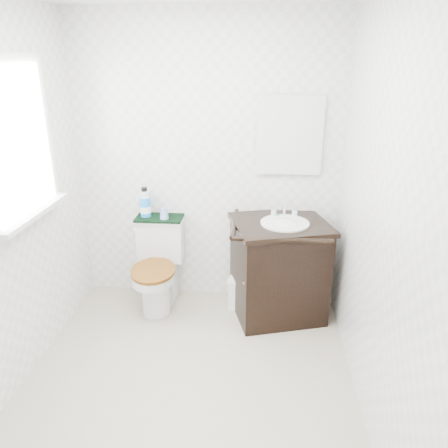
# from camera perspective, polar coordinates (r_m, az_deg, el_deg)

# --- Properties ---
(floor) EXTENTS (2.40, 2.40, 0.00)m
(floor) POSITION_cam_1_polar(r_m,az_deg,el_deg) (3.12, -4.72, -19.81)
(floor) COLOR #A39683
(floor) RESTS_ON ground
(wall_back) EXTENTS (2.40, 0.00, 2.40)m
(wall_back) POSITION_cam_1_polar(r_m,az_deg,el_deg) (3.64, -2.19, 7.78)
(wall_back) COLOR white
(wall_back) RESTS_ON ground
(wall_front) EXTENTS (2.40, 0.00, 2.40)m
(wall_front) POSITION_cam_1_polar(r_m,az_deg,el_deg) (1.47, -14.09, -14.56)
(wall_front) COLOR white
(wall_front) RESTS_ON ground
(wall_right) EXTENTS (0.00, 2.40, 2.40)m
(wall_right) POSITION_cam_1_polar(r_m,az_deg,el_deg) (2.55, 19.57, 0.63)
(wall_right) COLOR white
(wall_right) RESTS_ON ground
(window) EXTENTS (0.02, 0.70, 0.90)m
(window) POSITION_cam_1_polar(r_m,az_deg,el_deg) (3.02, -25.60, 9.76)
(window) COLOR white
(window) RESTS_ON wall_left
(mirror) EXTENTS (0.50, 0.02, 0.60)m
(mirror) POSITION_cam_1_polar(r_m,az_deg,el_deg) (3.55, 8.57, 11.33)
(mirror) COLOR silver
(mirror) RESTS_ON wall_back
(toilet) EXTENTS (0.40, 0.63, 0.75)m
(toilet) POSITION_cam_1_polar(r_m,az_deg,el_deg) (3.80, -8.50, -5.85)
(toilet) COLOR silver
(toilet) RESTS_ON floor
(vanity) EXTENTS (0.87, 0.80, 0.92)m
(vanity) POSITION_cam_1_polar(r_m,az_deg,el_deg) (3.60, 7.16, -5.54)
(vanity) COLOR black
(vanity) RESTS_ON floor
(trash_bin) EXTENTS (0.22, 0.19, 0.28)m
(trash_bin) POSITION_cam_1_polar(r_m,az_deg,el_deg) (3.78, 2.07, -9.02)
(trash_bin) COLOR white
(trash_bin) RESTS_ON floor
(towel) EXTENTS (0.40, 0.22, 0.02)m
(towel) POSITION_cam_1_polar(r_m,az_deg,el_deg) (3.74, -8.44, 0.80)
(towel) COLOR black
(towel) RESTS_ON toilet
(mouthwash_bottle) EXTENTS (0.09, 0.09, 0.26)m
(mouthwash_bottle) POSITION_cam_1_polar(r_m,az_deg,el_deg) (3.73, -10.26, 2.71)
(mouthwash_bottle) COLOR #1B85EB
(mouthwash_bottle) RESTS_ON towel
(cup) EXTENTS (0.07, 0.07, 0.09)m
(cup) POSITION_cam_1_polar(r_m,az_deg,el_deg) (3.67, -7.83, 1.37)
(cup) COLOR #7C9CCC
(cup) RESTS_ON towel
(soap_bar) EXTENTS (0.06, 0.04, 0.02)m
(soap_bar) POSITION_cam_1_polar(r_m,az_deg,el_deg) (3.57, 6.97, 1.14)
(soap_bar) COLOR #1A757F
(soap_bar) RESTS_ON vanity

